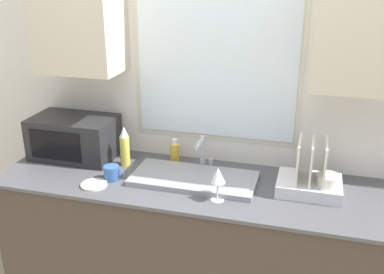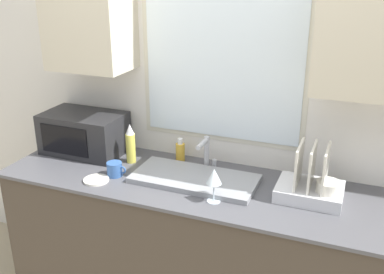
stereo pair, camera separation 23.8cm
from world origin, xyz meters
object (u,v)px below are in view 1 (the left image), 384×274
at_px(microwave, 74,137).
at_px(dish_rack, 311,180).
at_px(spray_bottle, 125,147).
at_px(mug_near_sink, 112,173).
at_px(wine_glass, 218,176).
at_px(soap_bottle, 175,152).
at_px(faucet, 203,150).

distance_m(microwave, dish_rack, 1.45).
xyz_separation_m(spray_bottle, mug_near_sink, (0.01, -0.21, -0.08)).
distance_m(mug_near_sink, wine_glass, 0.64).
bearing_deg(wine_glass, soap_bottle, 131.53).
xyz_separation_m(dish_rack, mug_near_sink, (-1.08, -0.15, -0.03)).
height_order(spray_bottle, wine_glass, spray_bottle).
xyz_separation_m(faucet, dish_rack, (0.63, -0.13, -0.05)).
relative_size(dish_rack, mug_near_sink, 2.82).
bearing_deg(dish_rack, soap_bottle, 167.02).
height_order(spray_bottle, mug_near_sink, spray_bottle).
bearing_deg(mug_near_sink, dish_rack, 7.63).
relative_size(dish_rack, soap_bottle, 2.29).
relative_size(faucet, microwave, 0.39).
bearing_deg(soap_bottle, microwave, -171.38).
xyz_separation_m(dish_rack, soap_bottle, (-0.82, 0.19, -0.01)).
height_order(faucet, dish_rack, dish_rack).
distance_m(faucet, mug_near_sink, 0.54).
distance_m(dish_rack, soap_bottle, 0.84).
distance_m(dish_rack, spray_bottle, 1.09).
bearing_deg(soap_bottle, dish_rack, -12.98).
distance_m(faucet, soap_bottle, 0.21).
xyz_separation_m(microwave, spray_bottle, (0.35, -0.03, -0.01)).
height_order(faucet, microwave, microwave).
distance_m(spray_bottle, mug_near_sink, 0.22).
relative_size(spray_bottle, wine_glass, 1.34).
relative_size(soap_bottle, wine_glass, 0.79).
bearing_deg(wine_glass, mug_near_sink, 173.44).
height_order(microwave, soap_bottle, microwave).
bearing_deg(faucet, wine_glass, -64.11).
xyz_separation_m(microwave, mug_near_sink, (0.36, -0.24, -0.09)).
relative_size(dish_rack, spray_bottle, 1.36).
bearing_deg(soap_bottle, faucet, -16.41).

